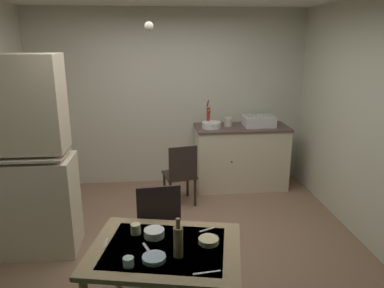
% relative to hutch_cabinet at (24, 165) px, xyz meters
% --- Properties ---
extents(ground_plane, '(5.07, 5.07, 0.00)m').
position_rel_hutch_cabinet_xyz_m(ground_plane, '(1.54, -0.09, -0.96)').
color(ground_plane, '#88664F').
extents(wall_back, '(4.17, 0.10, 2.61)m').
position_rel_hutch_cabinet_xyz_m(wall_back, '(1.54, 1.90, 0.35)').
color(wall_back, beige).
rests_on(wall_back, ground).
extents(wall_right, '(0.10, 4.00, 2.61)m').
position_rel_hutch_cabinet_xyz_m(wall_right, '(3.62, -0.09, 0.35)').
color(wall_right, beige).
rests_on(wall_right, ground).
extents(hutch_cabinet, '(0.95, 0.50, 2.05)m').
position_rel_hutch_cabinet_xyz_m(hutch_cabinet, '(0.00, 0.00, 0.00)').
color(hutch_cabinet, beige).
rests_on(hutch_cabinet, ground).
extents(counter_cabinet, '(1.36, 0.64, 0.94)m').
position_rel_hutch_cabinet_xyz_m(counter_cabinet, '(2.58, 1.53, -0.49)').
color(counter_cabinet, beige).
rests_on(counter_cabinet, ground).
extents(sink_basin, '(0.44, 0.34, 0.15)m').
position_rel_hutch_cabinet_xyz_m(sink_basin, '(2.83, 1.53, 0.06)').
color(sink_basin, silver).
rests_on(sink_basin, counter_cabinet).
extents(hand_pump, '(0.05, 0.27, 0.39)m').
position_rel_hutch_cabinet_xyz_m(hand_pump, '(2.09, 1.58, 0.15)').
color(hand_pump, maroon).
rests_on(hand_pump, counter_cabinet).
extents(mixing_bowl_counter, '(0.27, 0.27, 0.09)m').
position_rel_hutch_cabinet_xyz_m(mixing_bowl_counter, '(2.12, 1.48, 0.02)').
color(mixing_bowl_counter, white).
rests_on(mixing_bowl_counter, counter_cabinet).
extents(stoneware_crock, '(0.12, 0.12, 0.13)m').
position_rel_hutch_cabinet_xyz_m(stoneware_crock, '(2.38, 1.56, 0.04)').
color(stoneware_crock, beige).
rests_on(stoneware_crock, counter_cabinet).
extents(dining_table, '(1.23, 1.03, 0.72)m').
position_rel_hutch_cabinet_xyz_m(dining_table, '(1.38, -1.26, -0.33)').
color(dining_table, tan).
rests_on(dining_table, ground).
extents(chair_far_side, '(0.44, 0.44, 0.98)m').
position_rel_hutch_cabinet_xyz_m(chair_far_side, '(1.33, -0.62, -0.46)').
color(chair_far_side, '#2D2520').
rests_on(chair_far_side, ground).
extents(chair_by_counter, '(0.48, 0.48, 0.85)m').
position_rel_hutch_cabinet_xyz_m(chair_by_counter, '(1.64, 0.96, -0.51)').
color(chair_by_counter, '#2B261E').
rests_on(chair_by_counter, ground).
extents(serving_bowl_wide, '(0.16, 0.16, 0.06)m').
position_rel_hutch_cabinet_xyz_m(serving_bowl_wide, '(1.30, -1.10, -0.21)').
color(serving_bowl_wide, white).
rests_on(serving_bowl_wide, dining_table).
extents(soup_bowl_small, '(0.17, 0.17, 0.03)m').
position_rel_hutch_cabinet_xyz_m(soup_bowl_small, '(1.30, -1.42, -0.22)').
color(soup_bowl_small, '#9EB2C6').
rests_on(soup_bowl_small, dining_table).
extents(sauce_dish, '(0.15, 0.15, 0.04)m').
position_rel_hutch_cabinet_xyz_m(sauce_dish, '(1.70, -1.23, -0.22)').
color(sauce_dish, beige).
rests_on(sauce_dish, dining_table).
extents(mug_dark, '(0.07, 0.07, 0.06)m').
position_rel_hutch_cabinet_xyz_m(mug_dark, '(1.13, -1.47, -0.21)').
color(mug_dark, '#ADD1C1').
rests_on(mug_dark, dining_table).
extents(teacup_mint, '(0.08, 0.08, 0.08)m').
position_rel_hutch_cabinet_xyz_m(teacup_mint, '(1.16, -1.04, -0.20)').
color(teacup_mint, beige).
rests_on(teacup_mint, dining_table).
extents(glass_bottle, '(0.07, 0.07, 0.29)m').
position_rel_hutch_cabinet_xyz_m(glass_bottle, '(1.47, -1.38, -0.12)').
color(glass_bottle, olive).
rests_on(glass_bottle, dining_table).
extents(table_knife, '(0.19, 0.04, 0.00)m').
position_rel_hutch_cabinet_xyz_m(table_knife, '(1.64, -1.59, -0.24)').
color(table_knife, silver).
rests_on(table_knife, dining_table).
extents(teaspoon_near_bowl, '(0.03, 0.14, 0.00)m').
position_rel_hutch_cabinet_xyz_m(teaspoon_near_bowl, '(0.94, -1.16, -0.24)').
color(teaspoon_near_bowl, beige).
rests_on(teaspoon_near_bowl, dining_table).
extents(teaspoon_by_cup, '(0.07, 0.13, 0.00)m').
position_rel_hutch_cabinet_xyz_m(teaspoon_by_cup, '(1.24, -1.25, -0.24)').
color(teaspoon_by_cup, beige).
rests_on(teaspoon_by_cup, dining_table).
extents(serving_spoon, '(0.13, 0.08, 0.00)m').
position_rel_hutch_cabinet_xyz_m(serving_spoon, '(1.72, -1.04, -0.24)').
color(serving_spoon, beige).
rests_on(serving_spoon, dining_table).
extents(pendant_bulb, '(0.08, 0.08, 0.08)m').
position_rel_hutch_cabinet_xyz_m(pendant_bulb, '(1.29, -0.20, 1.33)').
color(pendant_bulb, '#F9EFCC').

